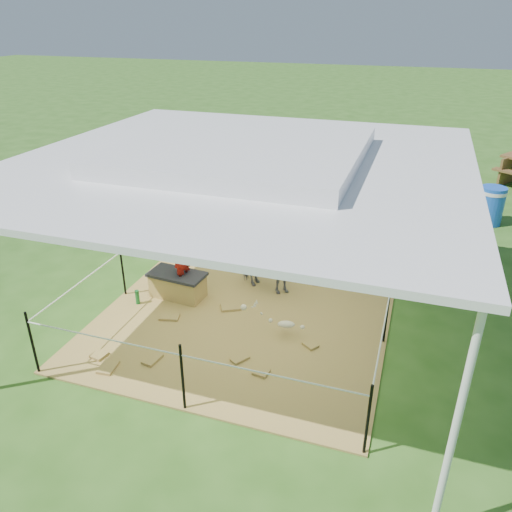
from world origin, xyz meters
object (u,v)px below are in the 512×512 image
(trash_barrel, at_px, (491,206))
(picnic_table_near, at_px, (400,176))
(green_bottle, at_px, (137,297))
(woman, at_px, (180,248))
(pony, at_px, (266,266))
(straw_bale, at_px, (178,286))
(distant_person, at_px, (430,171))
(foal, at_px, (286,323))

(trash_barrel, height_order, picnic_table_near, trash_barrel)
(green_bottle, xyz_separation_m, trash_barrel, (6.00, 5.90, 0.30))
(woman, bearing_deg, pony, 122.25)
(straw_bale, xyz_separation_m, trash_barrel, (5.45, 5.45, 0.22))
(trash_barrel, xyz_separation_m, picnic_table_near, (-2.21, 2.02, -0.08))
(picnic_table_near, bearing_deg, green_bottle, -131.80)
(woman, height_order, distant_person, woman)
(trash_barrel, bearing_deg, green_bottle, -135.46)
(picnic_table_near, bearing_deg, trash_barrel, -58.77)
(straw_bale, distance_m, distant_person, 8.65)
(straw_bale, xyz_separation_m, pony, (1.41, 0.68, 0.28))
(green_bottle, relative_size, distant_person, 0.23)
(straw_bale, xyz_separation_m, green_bottle, (-0.55, -0.45, -0.08))
(woman, xyz_separation_m, trash_barrel, (5.35, 5.45, -0.53))
(green_bottle, height_order, picnic_table_near, picnic_table_near)
(foal, distance_m, trash_barrel, 6.87)
(foal, relative_size, trash_barrel, 0.89)
(picnic_table_near, distance_m, distant_person, 0.84)
(foal, distance_m, picnic_table_near, 8.11)
(distant_person, bearing_deg, foal, 68.11)
(green_bottle, xyz_separation_m, distant_person, (4.59, 8.09, 0.40))
(foal, height_order, trash_barrel, trash_barrel)
(woman, relative_size, green_bottle, 4.32)
(foal, height_order, distant_person, distant_person)
(woman, distance_m, green_bottle, 1.15)
(picnic_table_near, bearing_deg, straw_bale, -129.68)
(foal, bearing_deg, picnic_table_near, 68.81)
(pony, relative_size, trash_barrel, 1.27)
(straw_bale, bearing_deg, trash_barrel, 45.02)
(woman, bearing_deg, straw_bale, -85.16)
(foal, relative_size, picnic_table_near, 0.45)
(distant_person, bearing_deg, straw_bale, 53.45)
(straw_bale, bearing_deg, pony, 25.72)
(straw_bale, height_order, foal, foal)
(picnic_table_near, bearing_deg, foal, -114.21)
(pony, bearing_deg, trash_barrel, -28.17)
(straw_bale, distance_m, green_bottle, 0.71)
(distant_person, bearing_deg, trash_barrel, 114.14)
(pony, distance_m, foal, 1.44)
(foal, bearing_deg, green_bottle, 164.67)
(woman, relative_size, distant_person, 0.99)
(green_bottle, height_order, pony, pony)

